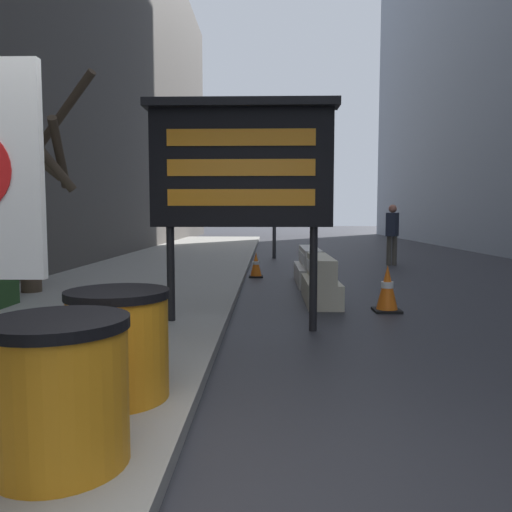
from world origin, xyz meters
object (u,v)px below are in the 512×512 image
Objects in this scene: message_board at (242,166)px; traffic_light_near_curb at (274,182)px; jersey_barrier_white at (310,268)px; pedestrian_worker at (392,230)px; barrel_drum_foreground at (60,391)px; jersey_barrier_cream at (321,282)px; traffic_cone_mid at (256,265)px; traffic_cone_near at (387,289)px; barrel_drum_middle at (118,344)px.

message_board is 0.83× the size of traffic_light_near_curb.
pedestrian_worker reaches higher than jersey_barrier_white.
jersey_barrier_white is (1.99, 7.98, -0.19)m from barrel_drum_foreground.
jersey_barrier_white is at bearing 74.39° from message_board.
jersey_barrier_white is (1.21, 4.34, -1.73)m from message_board.
pedestrian_worker is at bearing 66.36° from jersey_barrier_cream.
message_board reaches higher than jersey_barrier_cream.
barrel_drum_foreground is at bearing -95.25° from traffic_cone_mid.
traffic_cone_near is (2.91, 4.92, -0.17)m from barrel_drum_foreground.
jersey_barrier_cream is at bearing 59.80° from message_board.
pedestrian_worker is at bearing -31.61° from traffic_light_near_curb.
traffic_light_near_curb is at bearing 96.64° from jersey_barrier_white.
jersey_barrier_cream is at bearing 67.45° from barrel_drum_middle.
barrel_drum_foreground is 5.71m from traffic_cone_near.
barrel_drum_foreground is 4.03m from message_board.
jersey_barrier_cream is 1.22m from traffic_cone_near.
jersey_barrier_white is (-0.00, 2.26, -0.00)m from jersey_barrier_cream.
barrel_drum_middle is 1.13× the size of traffic_cone_near.
jersey_barrier_white is at bearing 75.98° from barrel_drum_foreground.
jersey_barrier_white is 2.93× the size of traffic_cone_near.
barrel_drum_foreground is 0.46× the size of pedestrian_worker.
traffic_light_near_curb is (0.48, 4.93, 2.23)m from traffic_cone_mid.
barrel_drum_foreground is 14.11m from traffic_light_near_curb.
barrel_drum_middle is at bearing -105.72° from jersey_barrier_white.
jersey_barrier_white is at bearing 74.28° from barrel_drum_middle.
jersey_barrier_cream is 6.70m from pedestrian_worker.
message_board reaches higher than jersey_barrier_white.
traffic_cone_near is 0.41× the size of pedestrian_worker.
barrel_drum_foreground reaches higher than traffic_cone_near.
jersey_barrier_white is at bearing 90.00° from jersey_barrier_cream.
barrel_drum_foreground reaches higher than jersey_barrier_cream.
barrel_drum_middle is 0.23× the size of traffic_light_near_curb.
jersey_barrier_cream is (1.97, 4.75, -0.18)m from barrel_drum_middle.
traffic_cone_mid is (0.80, 8.00, -0.24)m from barrel_drum_middle.
jersey_barrier_white reaches higher than traffic_cone_near.
pedestrian_worker is (3.84, 2.86, 0.74)m from traffic_cone_mid.
message_board is 9.12m from pedestrian_worker.
jersey_barrier_cream is (1.21, 2.08, -1.72)m from message_board.
traffic_cone_near is at bearing 30.85° from message_board.
barrel_drum_foreground is 0.46× the size of jersey_barrier_cream.
traffic_cone_mid is (-1.17, 3.25, -0.05)m from jersey_barrier_cream.
barrel_drum_middle is at bearing -95.67° from traffic_light_near_curb.
barrel_drum_middle is 11.82m from pedestrian_worker.
jersey_barrier_cream is at bearing 70.80° from barrel_drum_foreground.
barrel_drum_middle is at bearing -105.92° from message_board.
jersey_barrier_cream reaches higher than jersey_barrier_white.
traffic_cone_near is (0.92, -0.81, 0.01)m from jersey_barrier_cream.
pedestrian_worker is at bearing 55.23° from jersey_barrier_white.
barrel_drum_foreground is 1.13× the size of traffic_cone_near.
jersey_barrier_cream reaches higher than traffic_cone_mid.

